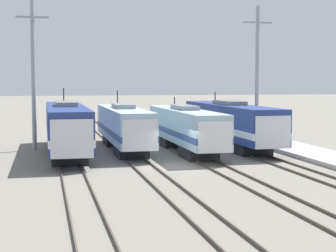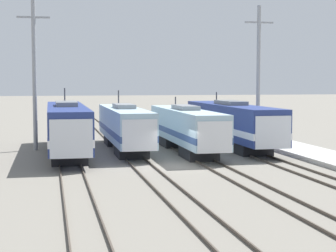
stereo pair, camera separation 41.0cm
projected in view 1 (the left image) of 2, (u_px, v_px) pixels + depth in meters
The scene contains 12 objects.
ground_plane at pixel (178, 166), 39.15m from camera, with size 400.00×400.00×0.00m, color slate.
rail_pair_far_left at pixel (71, 169), 37.55m from camera, with size 1.50×120.00×0.15m.
rail_pair_center_left at pixel (144, 166), 38.61m from camera, with size 1.51×120.00×0.15m.
rail_pair_center_right at pixel (212, 164), 39.67m from camera, with size 1.51×120.00×0.15m.
rail_pair_far_right at pixel (277, 162), 40.73m from camera, with size 1.50×120.00×0.15m.
locomotive_far_left at pixel (66, 128), 45.17m from camera, with size 3.04×19.71×5.33m.
locomotive_center_left at pixel (124, 127), 47.75m from camera, with size 2.80×17.25×5.10m.
locomotive_center_right at pixel (186, 128), 46.70m from camera, with size 2.76×17.29×4.54m.
locomotive_far_right at pixel (231, 123), 50.50m from camera, with size 3.06×20.03×4.87m.
catenary_tower_left at pixel (33, 73), 47.89m from camera, with size 2.77×0.37×12.91m.
catenary_tower_right at pixel (257, 74), 52.28m from camera, with size 2.77×0.37×12.91m.
platform at pixel (333, 159), 41.69m from camera, with size 4.00×120.00×0.33m.
Camera 1 is at (-9.12, -37.72, 5.91)m, focal length 60.00 mm.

